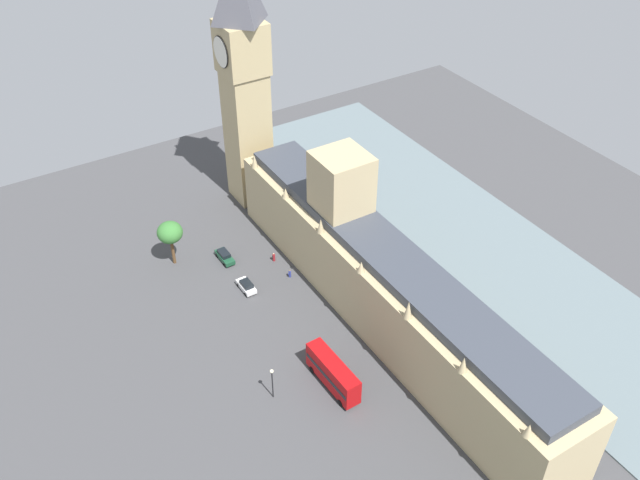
# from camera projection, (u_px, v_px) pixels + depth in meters

# --- Properties ---
(ground_plane) EXTENTS (145.00, 145.00, 0.00)m
(ground_plane) POSITION_uv_depth(u_px,v_px,m) (375.00, 324.00, 111.43)
(ground_plane) COLOR #424244
(river_thames) EXTENTS (28.55, 130.50, 0.25)m
(river_thames) POSITION_uv_depth(u_px,v_px,m) (500.00, 268.00, 122.36)
(river_thames) COLOR slate
(river_thames) RESTS_ON ground
(parliament_building) EXTENTS (11.44, 75.00, 23.71)m
(parliament_building) POSITION_uv_depth(u_px,v_px,m) (382.00, 279.00, 108.76)
(parliament_building) COLOR tan
(parliament_building) RESTS_ON ground
(clock_tower) EXTENTS (8.00, 8.00, 48.60)m
(clock_tower) POSITION_uv_depth(u_px,v_px,m) (244.00, 78.00, 125.14)
(clock_tower) COLOR tan
(clock_tower) RESTS_ON ground
(car_dark_green_under_trees) EXTENTS (1.95, 4.77, 1.74)m
(car_dark_green_under_trees) POSITION_uv_depth(u_px,v_px,m) (225.00, 256.00, 123.66)
(car_dark_green_under_trees) COLOR #19472D
(car_dark_green_under_trees) RESTS_ON ground
(car_white_opposite_hall) EXTENTS (1.99, 4.31, 1.74)m
(car_white_opposite_hall) POSITION_uv_depth(u_px,v_px,m) (246.00, 286.00, 117.42)
(car_white_opposite_hall) COLOR silver
(car_white_opposite_hall) RESTS_ON ground
(double_decker_bus_kerbside) EXTENTS (2.91, 10.57, 4.75)m
(double_decker_bus_kerbside) POSITION_uv_depth(u_px,v_px,m) (333.00, 373.00, 99.99)
(double_decker_bus_kerbside) COLOR #B20C0F
(double_decker_bus_kerbside) RESTS_ON ground
(pedestrian_trailing) EXTENTS (0.64, 0.71, 1.70)m
(pedestrian_trailing) POSITION_uv_depth(u_px,v_px,m) (274.00, 257.00, 123.60)
(pedestrian_trailing) COLOR maroon
(pedestrian_trailing) RESTS_ON ground
(pedestrian_near_tower) EXTENTS (0.55, 0.45, 1.49)m
(pedestrian_near_tower) POSITION_uv_depth(u_px,v_px,m) (290.00, 274.00, 120.19)
(pedestrian_near_tower) COLOR navy
(pedestrian_near_tower) RESTS_ON ground
(plane_tree_far_end) EXTENTS (4.43, 4.43, 8.59)m
(plane_tree_far_end) POSITION_uv_depth(u_px,v_px,m) (170.00, 233.00, 119.58)
(plane_tree_far_end) COLOR brown
(plane_tree_far_end) RESTS_ON ground
(street_lamp_leading) EXTENTS (0.56, 0.56, 5.66)m
(street_lamp_leading) POSITION_uv_depth(u_px,v_px,m) (272.00, 378.00, 97.46)
(street_lamp_leading) COLOR black
(street_lamp_leading) RESTS_ON ground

